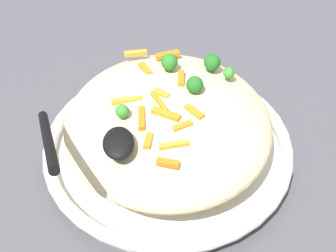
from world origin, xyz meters
TOP-DOWN VIEW (x-y plane):
  - ground_plane at (0.00, 0.00)m, footprint 2.40×2.40m
  - serving_bowl at (0.00, 0.00)m, footprint 0.38×0.38m
  - pasta_mound at (0.00, 0.00)m, footprint 0.32×0.30m
  - carrot_piece_0 at (0.03, -0.01)m, footprint 0.03×0.04m
  - carrot_piece_1 at (0.03, -0.04)m, footprint 0.04×0.01m
  - carrot_piece_2 at (0.05, 0.01)m, footprint 0.02×0.03m
  - carrot_piece_3 at (0.02, 0.03)m, footprint 0.03×0.03m
  - carrot_piece_4 at (0.11, -0.01)m, footprint 0.02×0.03m
  - carrot_piece_5 at (-0.08, -0.03)m, footprint 0.03×0.02m
  - carrot_piece_6 at (-0.02, -0.01)m, footprint 0.02×0.03m
  - carrot_piece_7 at (-0.01, -0.06)m, footprint 0.01×0.04m
  - carrot_piece_8 at (0.08, -0.00)m, footprint 0.01×0.04m
  - carrot_piece_9 at (-0.12, 0.01)m, footprint 0.02×0.04m
  - carrot_piece_10 at (0.07, -0.03)m, footprint 0.03×0.02m
  - carrot_piece_11 at (-0.13, -0.04)m, footprint 0.01×0.04m
  - carrot_piece_12 at (-0.05, 0.02)m, footprint 0.03×0.01m
  - carrot_piece_13 at (0.00, -0.01)m, footprint 0.04×0.02m
  - broccoli_floret_0 at (-0.08, 0.01)m, footprint 0.03×0.03m
  - broccoli_floret_1 at (-0.05, 0.10)m, footprint 0.02×0.02m
  - broccoli_floret_2 at (0.02, -0.06)m, footprint 0.02×0.02m
  - broccoli_floret_3 at (-0.07, 0.07)m, footprint 0.03×0.03m
  - broccoli_floret_4 at (-0.02, 0.04)m, footprint 0.02×0.02m
  - serving_spoon at (0.08, -0.10)m, footprint 0.17×0.12m

SIDE VIEW (x-z plane):
  - ground_plane at x=0.00m, z-range 0.00..0.00m
  - serving_bowl at x=0.00m, z-range 0.00..0.04m
  - pasta_mound at x=0.00m, z-range 0.04..0.12m
  - carrot_piece_5 at x=-0.08m, z-range 0.11..0.12m
  - carrot_piece_9 at x=-0.12m, z-range 0.11..0.12m
  - carrot_piece_11 at x=-0.13m, z-range 0.11..0.12m
  - carrot_piece_4 at x=0.11m, z-range 0.11..0.12m
  - carrot_piece_8 at x=0.08m, z-range 0.11..0.12m
  - carrot_piece_10 at x=0.07m, z-range 0.11..0.12m
  - carrot_piece_7 at x=-0.01m, z-range 0.11..0.12m
  - carrot_piece_2 at x=0.05m, z-range 0.11..0.12m
  - carrot_piece_3 at x=0.02m, z-range 0.11..0.12m
  - carrot_piece_1 at x=0.03m, z-range 0.11..0.12m
  - carrot_piece_12 at x=-0.05m, z-range 0.11..0.12m
  - carrot_piece_6 at x=-0.02m, z-range 0.11..0.12m
  - carrot_piece_0 at x=0.03m, z-range 0.11..0.12m
  - carrot_piece_13 at x=0.00m, z-range 0.12..0.12m
  - broccoli_floret_1 at x=-0.05m, z-range 0.11..0.13m
  - broccoli_floret_3 at x=-0.07m, z-range 0.11..0.14m
  - broccoli_floret_2 at x=0.02m, z-range 0.11..0.14m
  - broccoli_floret_4 at x=-0.02m, z-range 0.11..0.14m
  - broccoli_floret_0 at x=-0.08m, z-range 0.11..0.14m
  - serving_spoon at x=0.08m, z-range 0.09..0.18m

